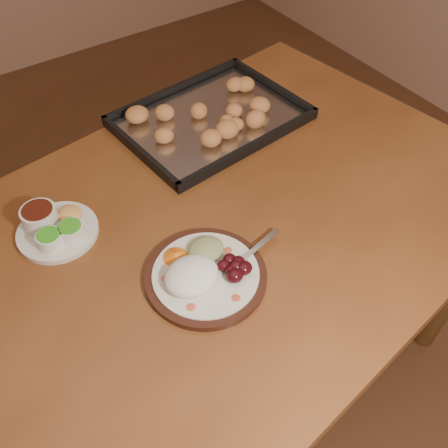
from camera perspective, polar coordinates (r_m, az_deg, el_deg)
ground at (r=1.78m, az=-9.99°, el=-14.04°), size 4.00×4.00×0.00m
dining_table at (r=1.14m, az=-3.29°, el=-4.61°), size 1.61×1.10×0.75m
dinner_plate at (r=0.98m, az=-2.39°, el=-5.54°), size 0.31×0.24×0.06m
condiment_saucer at (r=1.11m, az=-18.87°, el=-0.34°), size 0.17×0.17×0.06m
baking_tray at (r=1.35m, az=-1.56°, el=12.10°), size 0.49×0.38×0.05m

